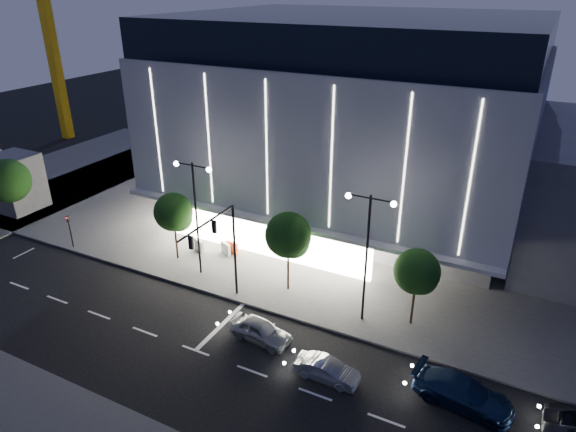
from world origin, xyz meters
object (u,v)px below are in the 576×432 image
(tree_mid, at_px, (289,237))
(tree_right, at_px, (417,274))
(street_lamp_west, at_px, (195,203))
(barrier_b, at_px, (199,245))
(tree_left, at_px, (174,214))
(car_second, at_px, (326,370))
(barrier_d, at_px, (226,248))
(car_third, at_px, (463,393))
(street_lamp_east, at_px, (368,241))
(ped_signal_far, at_px, (70,228))
(car_lead, at_px, (260,330))
(traffic_mast, at_px, (222,241))
(barrier_c, at_px, (232,248))

(tree_mid, height_order, tree_right, tree_mid)
(street_lamp_west, bearing_deg, barrier_b, 127.97)
(street_lamp_west, relative_size, barrier_b, 8.18)
(tree_left, relative_size, car_second, 1.54)
(barrier_d, bearing_deg, car_third, 2.89)
(street_lamp_east, bearing_deg, barrier_b, 169.75)
(barrier_b, bearing_deg, barrier_d, 37.09)
(ped_signal_far, distance_m, barrier_b, 10.81)
(car_lead, relative_size, barrier_d, 3.79)
(street_lamp_east, bearing_deg, tree_mid, 170.31)
(street_lamp_west, bearing_deg, car_lead, -30.87)
(ped_signal_far, distance_m, tree_right, 28.21)
(street_lamp_west, distance_m, street_lamp_east, 13.00)
(tree_right, height_order, car_second, tree_right)
(tree_mid, distance_m, barrier_b, 10.02)
(tree_left, bearing_deg, traffic_mast, -27.84)
(tree_mid, bearing_deg, street_lamp_east, -9.69)
(car_third, distance_m, barrier_c, 21.35)
(car_second, height_order, car_third, car_third)
(tree_left, xyz_separation_m, barrier_d, (3.07, 2.29, -3.38))
(street_lamp_east, relative_size, tree_right, 1.63)
(street_lamp_east, distance_m, ped_signal_far, 25.37)
(car_third, xyz_separation_m, barrier_c, (-19.71, 8.20, -0.11))
(street_lamp_east, xyz_separation_m, ped_signal_far, (-25.00, -1.50, -4.07))
(ped_signal_far, xyz_separation_m, barrier_b, (9.86, 4.24, -1.24))
(ped_signal_far, height_order, tree_right, tree_right)
(car_lead, relative_size, car_second, 1.12)
(tree_right, relative_size, car_lead, 1.32)
(ped_signal_far, bearing_deg, street_lamp_east, 3.44)
(tree_left, relative_size, car_third, 1.09)
(car_second, bearing_deg, barrier_c, 52.12)
(street_lamp_east, distance_m, car_third, 9.99)
(tree_right, relative_size, barrier_b, 5.01)
(street_lamp_east, xyz_separation_m, car_third, (7.21, -4.56, -5.19))
(ped_signal_far, height_order, barrier_c, ped_signal_far)
(tree_right, bearing_deg, barrier_d, 171.82)
(tree_left, bearing_deg, tree_right, -0.00)
(barrier_b, bearing_deg, barrier_c, 41.59)
(street_lamp_east, height_order, tree_mid, street_lamp_east)
(car_lead, xyz_separation_m, barrier_c, (-7.52, 8.43, -0.06))
(tree_right, distance_m, barrier_b, 18.53)
(ped_signal_far, xyz_separation_m, tree_mid, (19.03, 2.52, 2.45))
(tree_mid, bearing_deg, tree_left, -180.00)
(traffic_mast, bearing_deg, tree_right, 17.02)
(traffic_mast, bearing_deg, barrier_d, 123.17)
(traffic_mast, relative_size, barrier_c, 6.43)
(traffic_mast, relative_size, tree_mid, 1.15)
(tree_mid, distance_m, car_third, 14.76)
(traffic_mast, relative_size, street_lamp_west, 0.79)
(ped_signal_far, bearing_deg, barrier_c, 22.36)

